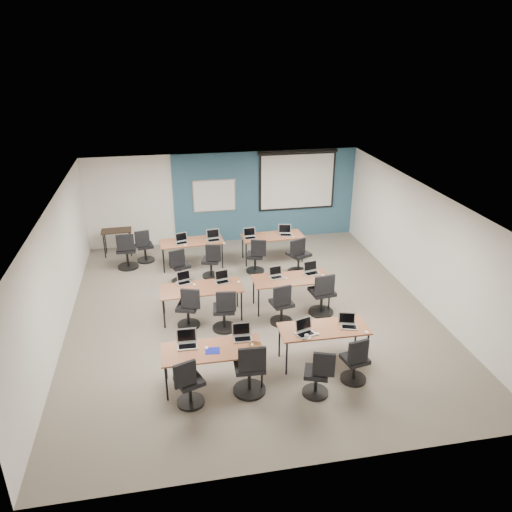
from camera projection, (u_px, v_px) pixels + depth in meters
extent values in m
cube|color=#6B6354|center=(251.00, 312.00, 11.30)|extent=(8.00, 9.00, 0.02)
cube|color=white|center=(251.00, 198.00, 10.21)|extent=(8.00, 9.00, 0.02)
cube|color=beige|center=(224.00, 198.00, 14.80)|extent=(8.00, 0.04, 2.70)
cube|color=beige|center=(310.00, 391.00, 6.71)|extent=(8.00, 0.04, 2.70)
cube|color=beige|center=(57.00, 273.00, 10.07)|extent=(0.04, 9.00, 2.70)
cube|color=beige|center=(422.00, 245.00, 11.44)|extent=(0.04, 9.00, 2.70)
cube|color=#3D5977|center=(266.00, 196.00, 14.99)|extent=(5.50, 0.04, 2.70)
cube|color=#B1B1B1|center=(214.00, 196.00, 14.65)|extent=(1.28, 0.02, 0.98)
cube|color=white|center=(214.00, 196.00, 14.64)|extent=(1.20, 0.02, 0.90)
cube|color=black|center=(297.00, 180.00, 14.92)|extent=(2.32, 0.03, 1.82)
cube|color=white|center=(297.00, 181.00, 14.92)|extent=(2.20, 0.02, 1.62)
cylinder|color=black|center=(298.00, 152.00, 14.57)|extent=(2.40, 0.10, 0.10)
cube|color=#A16832|center=(212.00, 350.00, 8.70)|extent=(1.77, 0.74, 0.03)
cylinder|color=black|center=(166.00, 384.00, 8.43)|extent=(0.04, 0.04, 0.70)
cylinder|color=black|center=(262.00, 372.00, 8.71)|extent=(0.04, 0.04, 0.70)
cylinder|color=black|center=(166.00, 362.00, 8.98)|extent=(0.04, 0.04, 0.70)
cylinder|color=black|center=(255.00, 352.00, 9.26)|extent=(0.04, 0.04, 0.70)
cube|color=brown|center=(324.00, 329.00, 9.34)|extent=(1.68, 0.70, 0.03)
cylinder|color=black|center=(287.00, 358.00, 9.09)|extent=(0.04, 0.04, 0.70)
cylinder|color=black|center=(367.00, 349.00, 9.35)|extent=(0.04, 0.04, 0.70)
cylinder|color=black|center=(279.00, 341.00, 9.61)|extent=(0.04, 0.04, 0.70)
cylinder|color=black|center=(356.00, 333.00, 9.88)|extent=(0.04, 0.04, 0.70)
cube|color=#A57036|center=(201.00, 288.00, 10.84)|extent=(1.79, 0.75, 0.03)
cylinder|color=black|center=(164.00, 314.00, 10.57)|extent=(0.04, 0.04, 0.70)
cylinder|color=black|center=(242.00, 306.00, 10.85)|extent=(0.04, 0.04, 0.70)
cylinder|color=black|center=(163.00, 300.00, 11.13)|extent=(0.04, 0.04, 0.70)
cylinder|color=black|center=(237.00, 293.00, 11.41)|extent=(0.04, 0.04, 0.70)
cube|color=#A2712B|center=(291.00, 279.00, 11.27)|extent=(1.75, 0.73, 0.03)
cylinder|color=black|center=(259.00, 303.00, 11.00)|extent=(0.04, 0.04, 0.70)
cylinder|color=black|center=(329.00, 296.00, 11.28)|extent=(0.04, 0.04, 0.70)
cylinder|color=black|center=(254.00, 290.00, 11.55)|extent=(0.04, 0.04, 0.70)
cylinder|color=black|center=(321.00, 284.00, 11.83)|extent=(0.04, 0.04, 0.70)
cube|color=brown|center=(192.00, 242.00, 13.31)|extent=(1.67, 0.70, 0.03)
cylinder|color=black|center=(164.00, 261.00, 13.07)|extent=(0.04, 0.04, 0.70)
cylinder|color=black|center=(222.00, 256.00, 13.33)|extent=(0.04, 0.04, 0.70)
cylinder|color=black|center=(163.00, 252.00, 13.59)|extent=(0.04, 0.04, 0.70)
cylinder|color=black|center=(220.00, 248.00, 13.85)|extent=(0.04, 0.04, 0.70)
cube|color=#AA7A33|center=(272.00, 236.00, 13.68)|extent=(1.69, 0.71, 0.03)
cylinder|color=black|center=(246.00, 255.00, 13.43)|extent=(0.04, 0.04, 0.70)
cylinder|color=black|center=(303.00, 250.00, 13.70)|extent=(0.04, 0.04, 0.70)
cylinder|color=black|center=(243.00, 246.00, 13.95)|extent=(0.04, 0.04, 0.70)
cylinder|color=black|center=(297.00, 243.00, 14.22)|extent=(0.04, 0.04, 0.70)
cube|color=#A3A3A9|center=(187.00, 346.00, 8.76)|extent=(0.36, 0.26, 0.02)
cube|color=black|center=(187.00, 346.00, 8.74)|extent=(0.30, 0.15, 0.00)
cube|color=#A3A3A9|center=(187.00, 335.00, 8.84)|extent=(0.36, 0.07, 0.25)
cube|color=black|center=(187.00, 336.00, 8.83)|extent=(0.31, 0.05, 0.20)
ellipsoid|color=white|center=(207.00, 348.00, 8.71)|extent=(0.08, 0.10, 0.03)
cylinder|color=black|center=(191.00, 402.00, 8.49)|extent=(0.48, 0.48, 0.05)
cylinder|color=black|center=(190.00, 393.00, 8.42)|extent=(0.06, 0.06, 0.42)
cube|color=black|center=(189.00, 381.00, 8.32)|extent=(0.42, 0.42, 0.08)
cube|color=black|center=(185.00, 374.00, 8.03)|extent=(0.38, 0.06, 0.44)
cube|color=silver|center=(243.00, 339.00, 8.97)|extent=(0.33, 0.24, 0.02)
cube|color=black|center=(243.00, 339.00, 8.95)|extent=(0.28, 0.14, 0.00)
cube|color=silver|center=(241.00, 329.00, 9.04)|extent=(0.33, 0.06, 0.23)
cube|color=black|center=(241.00, 329.00, 9.03)|extent=(0.29, 0.04, 0.19)
ellipsoid|color=white|center=(252.00, 344.00, 8.81)|extent=(0.09, 0.11, 0.03)
cylinder|color=black|center=(249.00, 390.00, 8.78)|extent=(0.58, 0.58, 0.05)
cylinder|color=black|center=(249.00, 379.00, 8.69)|extent=(0.06, 0.06, 0.51)
cube|color=black|center=(249.00, 365.00, 8.57)|extent=(0.51, 0.51, 0.08)
cube|color=black|center=(252.00, 359.00, 8.25)|extent=(0.47, 0.06, 0.44)
cube|color=silver|center=(305.00, 334.00, 9.12)|extent=(0.34, 0.25, 0.02)
cube|color=black|center=(306.00, 334.00, 9.10)|extent=(0.29, 0.14, 0.00)
cube|color=silver|center=(304.00, 324.00, 9.19)|extent=(0.34, 0.06, 0.23)
cube|color=black|center=(304.00, 324.00, 9.19)|extent=(0.30, 0.04, 0.19)
ellipsoid|color=white|center=(318.00, 334.00, 9.13)|extent=(0.08, 0.11, 0.03)
cylinder|color=black|center=(315.00, 392.00, 8.72)|extent=(0.46, 0.46, 0.05)
cylinder|color=black|center=(316.00, 384.00, 8.65)|extent=(0.06, 0.06, 0.41)
cube|color=black|center=(316.00, 372.00, 8.55)|extent=(0.41, 0.41, 0.08)
cube|color=black|center=(324.00, 365.00, 8.29)|extent=(0.37, 0.06, 0.44)
cube|color=silver|center=(349.00, 327.00, 9.35)|extent=(0.31, 0.23, 0.02)
cube|color=black|center=(349.00, 327.00, 9.32)|extent=(0.27, 0.13, 0.00)
cube|color=silver|center=(347.00, 318.00, 9.41)|extent=(0.31, 0.06, 0.22)
cube|color=black|center=(347.00, 318.00, 9.40)|extent=(0.27, 0.04, 0.18)
ellipsoid|color=white|center=(367.00, 332.00, 9.17)|extent=(0.06, 0.10, 0.04)
cylinder|color=black|center=(353.00, 379.00, 9.07)|extent=(0.47, 0.47, 0.05)
cylinder|color=black|center=(354.00, 370.00, 9.00)|extent=(0.06, 0.06, 0.42)
cube|color=black|center=(355.00, 359.00, 8.90)|extent=(0.42, 0.42, 0.08)
cube|color=black|center=(358.00, 352.00, 8.61)|extent=(0.38, 0.06, 0.44)
cube|color=#B5B5B8|center=(184.00, 283.00, 11.02)|extent=(0.31, 0.23, 0.02)
cube|color=black|center=(184.00, 283.00, 11.00)|extent=(0.26, 0.13, 0.00)
cube|color=#B5B5B8|center=(183.00, 276.00, 11.08)|extent=(0.31, 0.06, 0.22)
cube|color=black|center=(183.00, 276.00, 11.08)|extent=(0.27, 0.04, 0.18)
ellipsoid|color=white|center=(194.00, 285.00, 10.94)|extent=(0.08, 0.11, 0.04)
cylinder|color=black|center=(189.00, 325.00, 10.77)|extent=(0.49, 0.49, 0.05)
cylinder|color=black|center=(188.00, 317.00, 10.70)|extent=(0.06, 0.06, 0.43)
cube|color=black|center=(188.00, 307.00, 10.59)|extent=(0.43, 0.43, 0.08)
cube|color=black|center=(190.00, 299.00, 10.32)|extent=(0.40, 0.06, 0.44)
cube|color=silver|center=(223.00, 282.00, 11.06)|extent=(0.31, 0.23, 0.02)
cube|color=black|center=(223.00, 282.00, 11.04)|extent=(0.26, 0.13, 0.00)
cube|color=silver|center=(222.00, 275.00, 11.12)|extent=(0.31, 0.06, 0.22)
cube|color=black|center=(222.00, 275.00, 11.12)|extent=(0.27, 0.04, 0.18)
ellipsoid|color=white|center=(239.00, 282.00, 11.07)|extent=(0.07, 0.11, 0.04)
cylinder|color=black|center=(224.00, 328.00, 10.66)|extent=(0.51, 0.51, 0.05)
cylinder|color=black|center=(224.00, 320.00, 10.58)|extent=(0.06, 0.06, 0.45)
cube|color=black|center=(224.00, 309.00, 10.47)|extent=(0.45, 0.45, 0.08)
cube|color=black|center=(226.00, 302.00, 10.18)|extent=(0.41, 0.06, 0.44)
cube|color=silver|center=(277.00, 277.00, 11.27)|extent=(0.30, 0.22, 0.02)
cube|color=black|center=(277.00, 277.00, 11.25)|extent=(0.25, 0.13, 0.00)
cube|color=silver|center=(275.00, 271.00, 11.33)|extent=(0.30, 0.06, 0.21)
cube|color=black|center=(276.00, 271.00, 11.33)|extent=(0.26, 0.04, 0.17)
ellipsoid|color=white|center=(286.00, 278.00, 11.23)|extent=(0.07, 0.10, 0.03)
cylinder|color=black|center=(281.00, 321.00, 10.91)|extent=(0.49, 0.49, 0.05)
cylinder|color=black|center=(281.00, 313.00, 10.83)|extent=(0.06, 0.06, 0.44)
cube|color=black|center=(282.00, 303.00, 10.72)|extent=(0.44, 0.44, 0.08)
cube|color=black|center=(282.00, 296.00, 10.43)|extent=(0.40, 0.06, 0.44)
cube|color=#A9A9A9|center=(312.00, 273.00, 11.46)|extent=(0.34, 0.25, 0.02)
cube|color=black|center=(312.00, 273.00, 11.44)|extent=(0.29, 0.15, 0.00)
cube|color=#A9A9A9|center=(310.00, 266.00, 11.53)|extent=(0.34, 0.06, 0.24)
cube|color=black|center=(311.00, 266.00, 11.53)|extent=(0.30, 0.04, 0.19)
ellipsoid|color=white|center=(323.00, 275.00, 11.36)|extent=(0.06, 0.10, 0.04)
cylinder|color=black|center=(321.00, 312.00, 11.28)|extent=(0.56, 0.56, 0.05)
cylinder|color=black|center=(321.00, 303.00, 11.19)|extent=(0.06, 0.06, 0.50)
cube|color=black|center=(322.00, 292.00, 11.07)|extent=(0.50, 0.50, 0.08)
cube|color=black|center=(325.00, 285.00, 10.75)|extent=(0.46, 0.06, 0.44)
cube|color=#AFB0BA|center=(182.00, 243.00, 13.16)|extent=(0.33, 0.24, 0.02)
cube|color=black|center=(182.00, 243.00, 13.13)|extent=(0.28, 0.14, 0.00)
cube|color=#AFB0BA|center=(181.00, 237.00, 13.22)|extent=(0.33, 0.06, 0.22)
cube|color=black|center=(181.00, 237.00, 13.22)|extent=(0.29, 0.04, 0.18)
ellipsoid|color=white|center=(185.00, 245.00, 13.02)|extent=(0.07, 0.10, 0.03)
cylinder|color=black|center=(181.00, 281.00, 12.69)|extent=(0.48, 0.48, 0.05)
cylinder|color=black|center=(181.00, 274.00, 12.62)|extent=(0.06, 0.06, 0.43)
cube|color=black|center=(180.00, 265.00, 12.52)|extent=(0.43, 0.43, 0.08)
cube|color=black|center=(177.00, 258.00, 12.23)|extent=(0.39, 0.06, 0.44)
cube|color=#B3B3B3|center=(214.00, 240.00, 13.34)|extent=(0.36, 0.26, 0.02)
cube|color=black|center=(214.00, 240.00, 13.31)|extent=(0.30, 0.15, 0.00)
cube|color=#B3B3B3|center=(213.00, 234.00, 13.41)|extent=(0.36, 0.07, 0.25)
cube|color=black|center=(213.00, 234.00, 13.40)|extent=(0.32, 0.05, 0.20)
ellipsoid|color=white|center=(224.00, 243.00, 13.13)|extent=(0.06, 0.09, 0.03)
cylinder|color=black|center=(211.00, 276.00, 12.99)|extent=(0.48, 0.48, 0.05)
cylinder|color=black|center=(211.00, 269.00, 12.92)|extent=(0.06, 0.06, 0.42)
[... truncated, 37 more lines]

